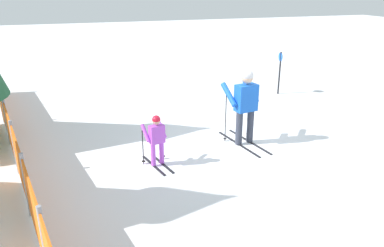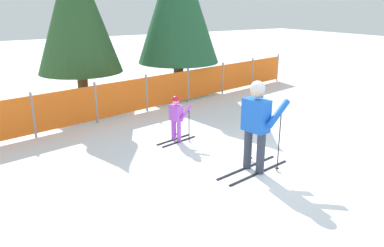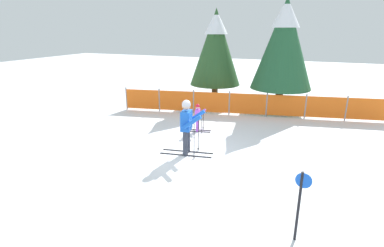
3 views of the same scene
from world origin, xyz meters
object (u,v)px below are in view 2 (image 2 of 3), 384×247
object	(u,v)px
skier_child	(176,115)
safety_fence	(168,89)
skier_adult	(257,118)
conifer_far	(76,7)

from	to	relation	value
skier_child	safety_fence	xyz separation A→B (m)	(1.27, 2.75, -0.07)
safety_fence	skier_adult	bearing A→B (deg)	-99.35
safety_fence	conifer_far	xyz separation A→B (m)	(-2.07, 1.69, 2.32)
skier_child	safety_fence	bearing A→B (deg)	52.38
conifer_far	safety_fence	bearing A→B (deg)	-39.25
safety_fence	conifer_far	size ratio (longest dim) A/B	2.40
skier_adult	skier_child	size ratio (longest dim) A/B	1.62
safety_fence	conifer_far	bearing A→B (deg)	140.75
conifer_far	skier_child	bearing A→B (deg)	-79.79
conifer_far	skier_adult	bearing A→B (deg)	-79.07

